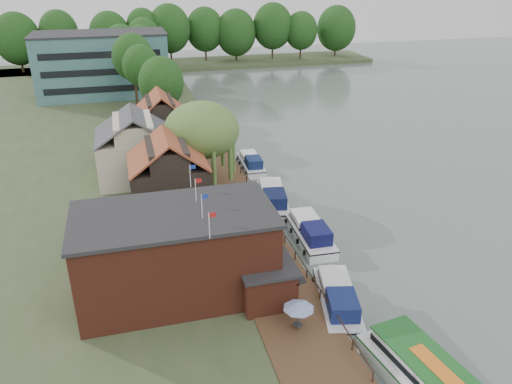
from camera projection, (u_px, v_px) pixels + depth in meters
ground at (353, 267)px, 45.82m from camera, size 260.00×260.00×0.00m
land_bank at (46, 160)px, 69.24m from camera, size 50.00×140.00×1.00m
quay_deck at (243, 219)px, 52.27m from camera, size 6.00×50.00×0.10m
quay_rail at (266, 210)px, 53.15m from camera, size 0.20×49.00×1.00m
pub at (201, 250)px, 39.70m from camera, size 20.00×11.00×7.30m
hotel_block at (103, 64)px, 99.05m from camera, size 25.40×12.40×12.30m
cottage_a at (168, 174)px, 52.37m from camera, size 8.60×7.60×8.50m
cottage_b at (135, 146)px, 60.43m from camera, size 9.60×8.60×8.50m
cottage_c at (161, 123)px, 69.27m from camera, size 7.60×7.60×8.50m
willow at (203, 146)px, 57.41m from camera, size 8.60×8.60×10.43m
umbrella_0 at (298, 316)px, 35.96m from camera, size 2.29×2.29×2.38m
umbrella_1 at (278, 263)px, 42.29m from camera, size 2.18×2.18×2.38m
umbrella_2 at (271, 244)px, 45.12m from camera, size 2.02×2.02×2.38m
umbrella_3 at (260, 225)px, 48.34m from camera, size 2.34×2.34×2.38m
umbrella_4 at (260, 215)px, 50.27m from camera, size 2.18×2.18×2.38m
cruiser_0 at (338, 296)px, 39.88m from camera, size 5.46×10.44×2.42m
cruiser_1 at (310, 229)px, 49.78m from camera, size 3.69×10.30×2.48m
cruiser_2 at (273, 196)px, 56.82m from camera, size 5.22×10.98×2.58m
cruiser_3 at (251, 161)px, 67.36m from camera, size 3.24×9.11×2.15m
swan at (357, 351)px, 35.58m from camera, size 0.44×0.44×0.44m
bank_tree_0 at (162, 95)px, 76.60m from camera, size 6.87×6.87×11.87m
bank_tree_1 at (143, 83)px, 83.22m from camera, size 6.03×6.03×12.51m
bank_tree_2 at (134, 72)px, 89.13m from camera, size 7.24×7.24×13.50m
bank_tree_3 at (123, 55)px, 107.77m from camera, size 8.26×8.26×12.80m
bank_tree_4 at (141, 51)px, 114.84m from camera, size 7.56×7.56×11.87m
bank_tree_5 at (144, 44)px, 123.60m from camera, size 8.74×8.74×12.51m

